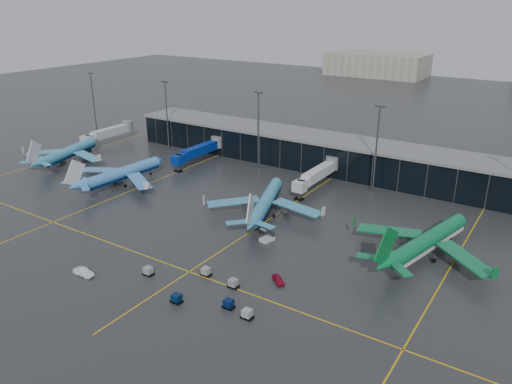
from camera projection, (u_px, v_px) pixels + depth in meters
The scene contains 13 objects.
ground at pixel (198, 234), 120.28m from camera, with size 600.00×600.00×0.00m, color #282B2D.
terminal_pier at pixel (315, 151), 166.69m from camera, with size 142.00×17.00×10.70m.
jet_bridges at pixel (198, 151), 170.03m from camera, with size 94.00×27.50×7.20m.
flood_masts at pixel (313, 136), 151.74m from camera, with size 203.00×0.50×25.50m.
taxi_lines at pixel (257, 228), 123.45m from camera, with size 220.00×120.00×0.02m.
airliner_klm_west at pixel (68, 146), 171.68m from camera, with size 31.77×36.18×11.12m, color #3D9ECA, non-canonical shape.
airliner_arkefly at pixel (123, 166), 150.77m from camera, with size 32.06×36.51×11.22m, color #4692E5, non-canonical shape.
airliner_klm_near at pixel (266, 194), 129.41m from camera, with size 32.45×36.96×11.36m, color #3A94BE, non-canonical shape.
airliner_aer_lingus at pixel (430, 231), 108.04m from camera, with size 34.08×38.81×11.93m, color #0D7241, non-canonical shape.
baggage_carts at pixel (205, 290), 95.67m from camera, with size 27.54×12.24×1.70m.
mobile_airstair at pixel (267, 238), 116.49m from camera, with size 2.85×3.61×3.45m.
service_van_red at pixel (278, 280), 99.29m from camera, with size 1.58×3.92×1.33m, color maroon.
service_van_white at pixel (84, 272), 101.83m from camera, with size 1.66×4.75×1.56m, color white.
Camera 1 is at (71.14, -83.12, 52.88)m, focal length 35.00 mm.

